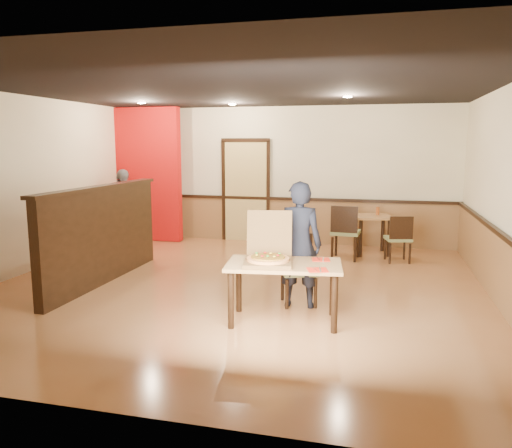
{
  "coord_description": "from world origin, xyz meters",
  "views": [
    {
      "loc": [
        1.96,
        -6.67,
        2.04
      ],
      "look_at": [
        0.29,
        0.0,
        0.94
      ],
      "focal_mm": 35.0,
      "sensor_mm": 36.0,
      "label": 1
    }
  ],
  "objects_px": {
    "diner_chair": "(298,266)",
    "diner": "(299,245)",
    "pizza_box": "(268,256)",
    "side_table": "(372,225)",
    "condiment": "(378,211)",
    "main_table": "(284,272)",
    "side_chair_left": "(345,230)",
    "side_chair_right": "(399,237)",
    "passerby": "(123,208)"
  },
  "relations": [
    {
      "from": "diner_chair",
      "to": "diner",
      "type": "xyz_separation_m",
      "value": [
        0.03,
        -0.14,
        0.31
      ]
    },
    {
      "from": "diner",
      "to": "pizza_box",
      "type": "xyz_separation_m",
      "value": [
        -0.26,
        -0.61,
        -0.03
      ]
    },
    {
      "from": "side_table",
      "to": "condiment",
      "type": "relative_size",
      "value": 5.25
    },
    {
      "from": "main_table",
      "to": "side_chair_left",
      "type": "relative_size",
      "value": 1.41
    },
    {
      "from": "side_chair_right",
      "to": "main_table",
      "type": "bearing_deg",
      "value": 54.25
    },
    {
      "from": "side_chair_right",
      "to": "passerby",
      "type": "bearing_deg",
      "value": -14.22
    },
    {
      "from": "condiment",
      "to": "diner",
      "type": "bearing_deg",
      "value": -105.03
    },
    {
      "from": "pizza_box",
      "to": "condiment",
      "type": "distance_m",
      "value": 4.23
    },
    {
      "from": "pizza_box",
      "to": "side_chair_right",
      "type": "bearing_deg",
      "value": 55.38
    },
    {
      "from": "side_chair_left",
      "to": "side_table",
      "type": "height_order",
      "value": "side_chair_left"
    },
    {
      "from": "side_chair_left",
      "to": "side_table",
      "type": "bearing_deg",
      "value": -121.56
    },
    {
      "from": "main_table",
      "to": "side_chair_left",
      "type": "distance_m",
      "value": 3.38
    },
    {
      "from": "passerby",
      "to": "condiment",
      "type": "distance_m",
      "value": 4.96
    },
    {
      "from": "diner",
      "to": "side_chair_left",
      "type": "bearing_deg",
      "value": -100.36
    },
    {
      "from": "diner_chair",
      "to": "side_chair_right",
      "type": "distance_m",
      "value": 2.94
    },
    {
      "from": "diner_chair",
      "to": "side_table",
      "type": "relative_size",
      "value": 1.1
    },
    {
      "from": "main_table",
      "to": "passerby",
      "type": "xyz_separation_m",
      "value": [
        -3.92,
        3.43,
        0.19
      ]
    },
    {
      "from": "diner_chair",
      "to": "diner",
      "type": "height_order",
      "value": "diner"
    },
    {
      "from": "diner",
      "to": "pizza_box",
      "type": "height_order",
      "value": "diner"
    },
    {
      "from": "side_chair_left",
      "to": "side_chair_right",
      "type": "height_order",
      "value": "side_chair_left"
    },
    {
      "from": "diner_chair",
      "to": "diner",
      "type": "relative_size",
      "value": 0.56
    },
    {
      "from": "side_chair_left",
      "to": "pizza_box",
      "type": "bearing_deg",
      "value": 83.87
    },
    {
      "from": "side_chair_left",
      "to": "pizza_box",
      "type": "distance_m",
      "value": 3.43
    },
    {
      "from": "side_chair_left",
      "to": "condiment",
      "type": "distance_m",
      "value": 0.93
    },
    {
      "from": "side_table",
      "to": "diner_chair",
      "type": "bearing_deg",
      "value": -105.09
    },
    {
      "from": "main_table",
      "to": "diner_chair",
      "type": "distance_m",
      "value": 0.75
    },
    {
      "from": "diner_chair",
      "to": "condiment",
      "type": "distance_m",
      "value": 3.46
    },
    {
      "from": "side_chair_left",
      "to": "passerby",
      "type": "distance_m",
      "value": 4.39
    },
    {
      "from": "passerby",
      "to": "diner_chair",
      "type": "bearing_deg",
      "value": -101.75
    },
    {
      "from": "main_table",
      "to": "diner",
      "type": "height_order",
      "value": "diner"
    },
    {
      "from": "diner",
      "to": "condiment",
      "type": "relative_size",
      "value": 10.37
    },
    {
      "from": "main_table",
      "to": "side_table",
      "type": "xyz_separation_m",
      "value": [
        0.91,
        3.97,
        -0.04
      ]
    },
    {
      "from": "side_table",
      "to": "condiment",
      "type": "height_order",
      "value": "condiment"
    },
    {
      "from": "main_table",
      "to": "diner_chair",
      "type": "xyz_separation_m",
      "value": [
        0.04,
        0.74,
        -0.1
      ]
    },
    {
      "from": "side_chair_right",
      "to": "passerby",
      "type": "xyz_separation_m",
      "value": [
        -5.3,
        0.07,
        0.32
      ]
    },
    {
      "from": "side_chair_left",
      "to": "side_chair_right",
      "type": "bearing_deg",
      "value": -174.56
    },
    {
      "from": "passerby",
      "to": "pizza_box",
      "type": "relative_size",
      "value": 2.18
    },
    {
      "from": "passerby",
      "to": "condiment",
      "type": "bearing_deg",
      "value": -60.4
    },
    {
      "from": "side_chair_right",
      "to": "passerby",
      "type": "height_order",
      "value": "passerby"
    },
    {
      "from": "side_chair_left",
      "to": "diner",
      "type": "distance_m",
      "value": 2.79
    },
    {
      "from": "pizza_box",
      "to": "diner_chair",
      "type": "bearing_deg",
      "value": 63.59
    },
    {
      "from": "main_table",
      "to": "diner",
      "type": "xyz_separation_m",
      "value": [
        0.08,
        0.6,
        0.21
      ]
    },
    {
      "from": "passerby",
      "to": "pizza_box",
      "type": "bearing_deg",
      "value": -110.22
    },
    {
      "from": "pizza_box",
      "to": "main_table",
      "type": "bearing_deg",
      "value": -5.11
    },
    {
      "from": "diner_chair",
      "to": "passerby",
      "type": "height_order",
      "value": "passerby"
    },
    {
      "from": "passerby",
      "to": "condiment",
      "type": "relative_size",
      "value": 10.11
    },
    {
      "from": "side_chair_right",
      "to": "side_table",
      "type": "distance_m",
      "value": 0.77
    },
    {
      "from": "pizza_box",
      "to": "diner",
      "type": "bearing_deg",
      "value": 57.41
    },
    {
      "from": "side_chair_left",
      "to": "pizza_box",
      "type": "height_order",
      "value": "pizza_box"
    },
    {
      "from": "main_table",
      "to": "pizza_box",
      "type": "distance_m",
      "value": 0.26
    }
  ]
}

